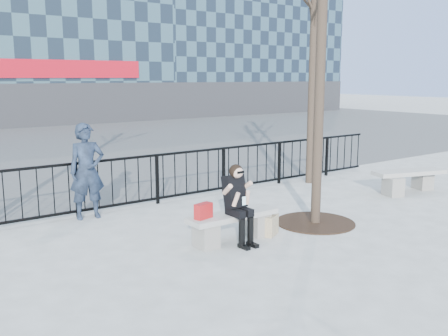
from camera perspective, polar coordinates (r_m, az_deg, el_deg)
ground at (r=8.58m, az=1.01°, el=-8.31°), size 120.00×120.00×0.00m
street_surface at (r=22.20m, az=-23.13°, el=2.43°), size 60.00×23.00×0.01m
railing at (r=10.90m, az=-8.57°, el=-1.37°), size 14.00×0.06×1.10m
tree_grate at (r=9.73m, az=10.37°, el=-6.15°), size 1.50×1.50×0.02m
bench_main at (r=8.49m, az=1.02°, el=-6.39°), size 1.65×0.46×0.49m
bench_second at (r=12.81m, az=20.35°, el=-1.16°), size 1.82×0.51×0.54m
seated_woman at (r=8.27m, az=1.70°, el=-4.19°), size 0.50×0.64×1.34m
handbag at (r=8.09m, az=-2.37°, el=-4.93°), size 0.33×0.20×0.25m
shopping_bag at (r=8.87m, az=5.47°, el=-6.53°), size 0.39×0.31×0.35m
standing_man at (r=10.07m, az=-15.39°, el=-0.36°), size 0.74×0.53×1.88m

